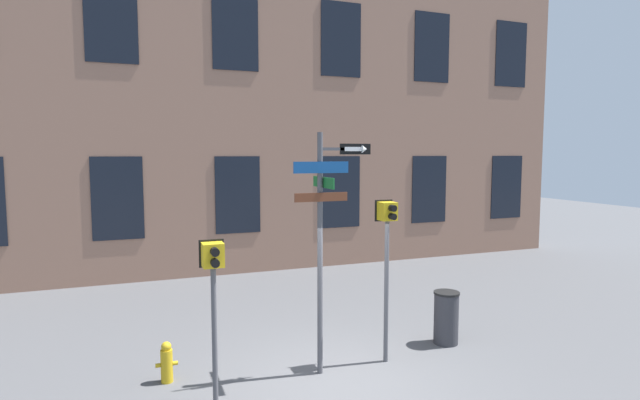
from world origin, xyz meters
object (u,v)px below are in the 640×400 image
object	(u,v)px
street_sign_pole	(324,228)
pedestrian_signal_left	(213,278)
pedestrian_signal_right	(387,240)
trash_bin	(446,317)
fire_hydrant	(167,363)

from	to	relation	value
street_sign_pole	pedestrian_signal_left	size ratio (longest dim) A/B	1.65
pedestrian_signal_right	trash_bin	bearing A→B (deg)	12.86
street_sign_pole	fire_hydrant	bearing A→B (deg)	167.17
pedestrian_signal_left	trash_bin	size ratio (longest dim) A/B	2.38
fire_hydrant	trash_bin	xyz separation A→B (m)	(5.26, -0.19, 0.19)
trash_bin	street_sign_pole	bearing A→B (deg)	-171.93
fire_hydrant	street_sign_pole	bearing A→B (deg)	-12.83
fire_hydrant	pedestrian_signal_left	bearing A→B (deg)	-57.70
pedestrian_signal_right	fire_hydrant	size ratio (longest dim) A/B	4.30
street_sign_pole	pedestrian_signal_right	xyz separation A→B (m)	(1.20, 0.04, -0.29)
pedestrian_signal_left	trash_bin	xyz separation A→B (m)	(4.63, 0.81, -1.40)
street_sign_pole	trash_bin	size ratio (longest dim) A/B	3.94
street_sign_pole	fire_hydrant	size ratio (longest dim) A/B	6.02
street_sign_pole	fire_hydrant	distance (m)	3.39
street_sign_pole	pedestrian_signal_left	xyz separation A→B (m)	(-1.91, -0.42, -0.57)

